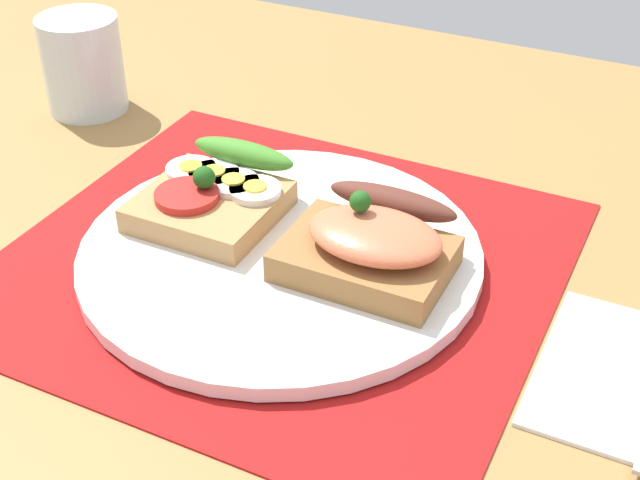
{
  "coord_description": "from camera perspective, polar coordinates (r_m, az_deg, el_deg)",
  "views": [
    {
      "loc": [
        24.3,
        -43.46,
        36.04
      ],
      "look_at": [
        3.0,
        0.0,
        2.84
      ],
      "focal_mm": 50.26,
      "sensor_mm": 36.0,
      "label": 1
    }
  ],
  "objects": [
    {
      "name": "sandwich_salmon",
      "position": [
        0.58,
        3.35,
        -0.17
      ],
      "size": [
        10.76,
        9.19,
        5.42
      ],
      "color": "olive",
      "rests_on": "plate"
    },
    {
      "name": "ground_plane",
      "position": [
        0.62,
        -2.48,
        -2.68
      ],
      "size": [
        120.0,
        90.0,
        3.2
      ],
      "primitive_type": "cube",
      "color": "#9D743E"
    },
    {
      "name": "placemat",
      "position": [
        0.61,
        -2.52,
        -1.37
      ],
      "size": [
        36.38,
        33.98,
        0.3
      ],
      "primitive_type": "cube",
      "color": "#A61414",
      "rests_on": "ground_plane"
    },
    {
      "name": "drinking_glass",
      "position": [
        0.83,
        -14.86,
        10.77
      ],
      "size": [
        7.06,
        7.06,
        8.52
      ],
      "primitive_type": "cylinder",
      "color": "silver",
      "rests_on": "ground_plane"
    },
    {
      "name": "sandwich_egg_tomato",
      "position": [
        0.64,
        -6.7,
        2.93
      ],
      "size": [
        9.37,
        10.54,
        4.01
      ],
      "color": "tan",
      "rests_on": "plate"
    },
    {
      "name": "plate",
      "position": [
        0.61,
        -2.53,
        -0.86
      ],
      "size": [
        27.42,
        27.42,
        1.04
      ],
      "primitive_type": "cylinder",
      "color": "white",
      "rests_on": "placemat"
    }
  ]
}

